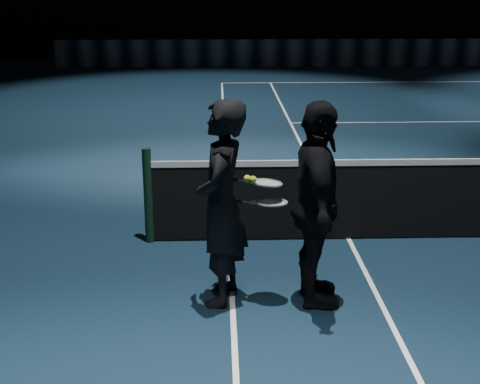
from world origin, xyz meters
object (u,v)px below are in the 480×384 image
object	(u,v)px
player_a	(222,204)
racket_lower	(272,202)
tennis_balls	(250,177)
player_b	(317,206)
racket_upper	(266,183)

from	to	relation	value
player_a	racket_lower	world-z (taller)	player_a
tennis_balls	racket_lower	bearing A→B (deg)	-6.98
player_a	tennis_balls	size ratio (longest dim) A/B	15.79
player_b	racket_lower	xyz separation A→B (m)	(-0.40, 0.04, 0.02)
racket_upper	tennis_balls	world-z (taller)	tennis_balls
player_b	tennis_balls	distance (m)	0.65
player_a	racket_upper	size ratio (longest dim) A/B	2.79
player_b	player_a	bearing A→B (deg)	85.55
racket_lower	racket_upper	xyz separation A→B (m)	(-0.05, 0.04, 0.17)
player_a	tennis_balls	xyz separation A→B (m)	(0.25, -0.02, 0.25)
player_b	racket_lower	size ratio (longest dim) A/B	2.79
racket_upper	tennis_balls	bearing A→B (deg)	-170.43
player_a	racket_lower	bearing A→B (deg)	96.45
player_a	racket_lower	size ratio (longest dim) A/B	2.79
racket_lower	racket_upper	bearing A→B (deg)	141.34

